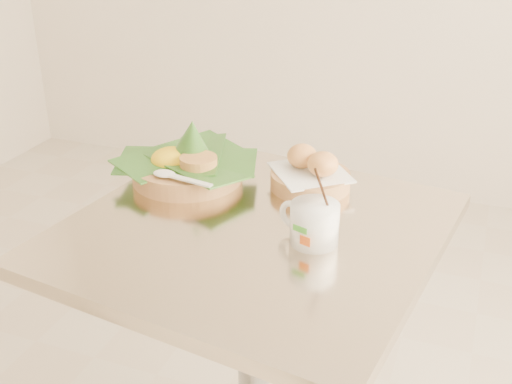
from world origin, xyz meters
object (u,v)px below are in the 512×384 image
(rice_basket, at_px, (187,162))
(bread_basket, at_px, (311,174))
(coffee_mug, at_px, (313,222))
(cafe_table, at_px, (254,316))

(rice_basket, bearing_deg, bread_basket, 11.93)
(coffee_mug, bearing_deg, cafe_table, 171.05)
(rice_basket, xyz_separation_m, bread_basket, (0.28, 0.06, -0.01))
(cafe_table, bearing_deg, bread_basket, 75.36)
(rice_basket, distance_m, bread_basket, 0.28)
(cafe_table, relative_size, rice_basket, 2.52)
(rice_basket, bearing_deg, cafe_table, -34.66)
(bread_basket, bearing_deg, cafe_table, -104.64)
(cafe_table, height_order, rice_basket, rice_basket)
(rice_basket, distance_m, coffee_mug, 0.39)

